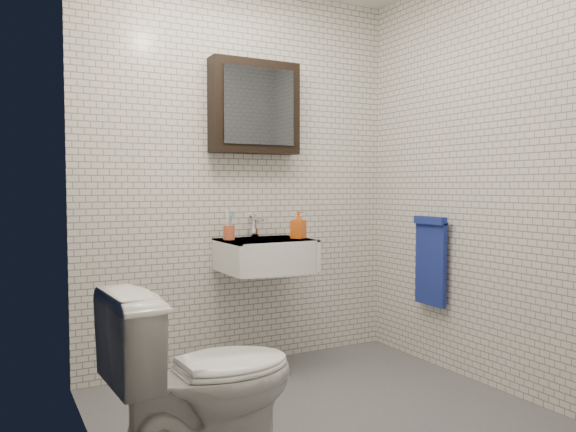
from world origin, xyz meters
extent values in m
cube|color=#4F5257|center=(0.00, 0.00, 0.01)|extent=(2.20, 2.00, 0.01)
cube|color=silver|center=(0.00, 1.00, 1.25)|extent=(2.20, 0.02, 2.50)
cube|color=silver|center=(0.00, -1.00, 1.25)|extent=(2.20, 0.02, 2.50)
cube|color=silver|center=(-1.10, 0.00, 1.25)|extent=(0.02, 2.00, 2.50)
cube|color=silver|center=(1.10, 0.00, 1.25)|extent=(0.02, 2.00, 2.50)
cube|color=white|center=(0.05, 0.78, 0.75)|extent=(0.55, 0.45, 0.20)
cylinder|color=silver|center=(0.05, 0.80, 0.84)|extent=(0.31, 0.31, 0.02)
cylinder|color=silver|center=(0.05, 0.80, 0.85)|extent=(0.04, 0.04, 0.01)
cube|color=white|center=(0.05, 0.78, 0.84)|extent=(0.55, 0.45, 0.01)
cylinder|color=silver|center=(0.05, 0.94, 0.88)|extent=(0.06, 0.06, 0.06)
cylinder|color=silver|center=(0.05, 0.94, 0.94)|extent=(0.03, 0.03, 0.08)
cylinder|color=silver|center=(0.05, 0.88, 0.97)|extent=(0.02, 0.12, 0.02)
cube|color=silver|center=(0.05, 0.97, 0.99)|extent=(0.02, 0.09, 0.01)
cube|color=black|center=(0.05, 0.93, 1.70)|extent=(0.60, 0.14, 0.60)
cube|color=#3F444C|center=(0.05, 0.85, 1.70)|extent=(0.49, 0.01, 0.49)
cylinder|color=silver|center=(1.06, 0.35, 0.95)|extent=(0.02, 0.30, 0.02)
cylinder|color=silver|center=(1.08, 0.48, 0.95)|extent=(0.04, 0.02, 0.02)
cylinder|color=silver|center=(1.08, 0.22, 0.95)|extent=(0.04, 0.02, 0.02)
cube|color=navy|center=(1.05, 0.35, 0.68)|extent=(0.03, 0.26, 0.54)
cube|color=navy|center=(1.04, 0.35, 0.96)|extent=(0.05, 0.26, 0.05)
cylinder|color=#C65531|center=(-0.17, 0.85, 0.90)|extent=(0.08, 0.08, 0.09)
cylinder|color=white|center=(-0.18, 0.84, 0.95)|extent=(0.02, 0.03, 0.17)
cylinder|color=#3F88C9|center=(-0.15, 0.85, 0.94)|extent=(0.01, 0.02, 0.15)
cylinder|color=white|center=(-0.17, 0.87, 0.96)|extent=(0.02, 0.03, 0.18)
cylinder|color=#3F88C9|center=(-0.15, 0.86, 0.95)|extent=(0.02, 0.04, 0.16)
imported|color=#FF5E1A|center=(0.27, 0.73, 0.94)|extent=(0.11, 0.11, 0.18)
imported|color=white|center=(-0.74, -0.26, 0.39)|extent=(0.80, 0.49, 0.79)
camera|label=1|loc=(-1.50, -2.41, 1.18)|focal=35.00mm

